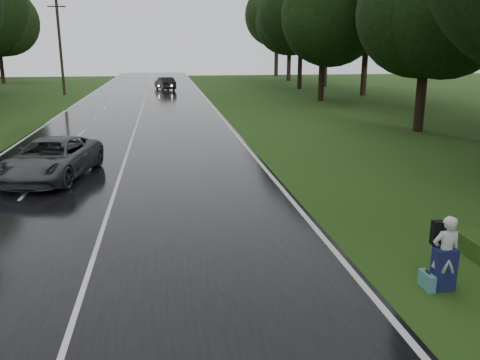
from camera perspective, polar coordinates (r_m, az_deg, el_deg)
The scene contains 11 objects.
ground at distance 10.97m, azimuth -17.56°, elevation -12.23°, with size 160.00×160.00×0.00m, color #264614.
road at distance 30.10m, azimuth -12.01°, elevation 5.38°, with size 12.00×140.00×0.04m, color black.
lane_center at distance 30.09m, azimuth -12.01°, elevation 5.42°, with size 0.12×140.00×0.01m, color silver.
grey_car at distance 20.18m, azimuth -20.74°, elevation 2.31°, with size 2.49×5.41×1.50m, color #46484A.
far_car at distance 59.60m, azimuth -8.58°, elevation 10.88°, with size 1.53×4.39×1.45m, color black.
hitchhiker at distance 11.16m, azimuth 22.40°, elevation -7.99°, with size 0.61×0.55×1.61m.
suitcase at distance 11.27m, azimuth 20.61°, elevation -10.74°, with size 0.14×0.49×0.35m, color teal.
utility_pole_far at distance 56.09m, azimuth -19.44°, elevation 9.18°, with size 1.80×0.28×9.79m, color black, non-canonical shape.
tree_right_d at distance 31.78m, azimuth 19.66°, elevation 5.29°, with size 7.66×7.66×11.96m, color black, non-canonical shape.
tree_right_e at distance 47.84m, azimuth 9.20°, elevation 8.96°, with size 8.07×8.07×12.61m, color black, non-canonical shape.
tree_right_f at distance 60.96m, azimuth 6.80°, elevation 10.31°, with size 10.22×10.22×15.97m, color black, non-canonical shape.
Camera 1 is at (1.81, -9.65, 4.89)m, focal length 37.26 mm.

